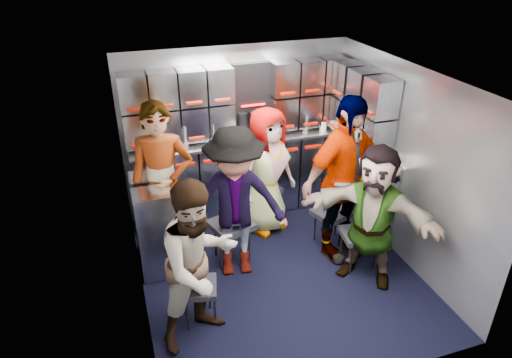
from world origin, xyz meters
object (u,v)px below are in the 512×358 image
object	(u,v)px
jump_seat_mid_right	(331,215)
attendant_arc_c	(267,171)
jump_seat_near_left	(198,289)
attendant_arc_d	(343,180)
jump_seat_center	(261,190)
jump_seat_near_right	(359,236)
attendant_arc_e	(372,216)
jump_seat_mid_left	(231,227)
attendant_arc_b	(235,204)
attendant_standing	(163,185)
attendant_arc_a	(199,264)

from	to	relation	value
jump_seat_mid_right	attendant_arc_c	bearing A→B (deg)	136.75
jump_seat_near_left	attendant_arc_c	distance (m)	1.73
attendant_arc_d	jump_seat_center	bearing A→B (deg)	105.91
jump_seat_near_right	attendant_arc_e	distance (m)	0.41
jump_seat_mid_left	jump_seat_near_right	size ratio (longest dim) A/B	1.18
attendant_arc_b	attendant_arc_d	xyz separation A→B (m)	(1.16, -0.05, 0.10)
jump_seat_near_left	attendant_arc_c	bearing A→B (deg)	48.69
attendant_standing	attendant_arc_d	size ratio (longest dim) A/B	0.97
jump_seat_near_right	attendant_arc_d	xyz separation A→B (m)	(-0.09, 0.29, 0.54)
jump_seat_near_right	attendant_arc_b	distance (m)	1.37
jump_seat_near_left	jump_seat_center	size ratio (longest dim) A/B	0.86
jump_seat_mid_right	attendant_arc_d	size ratio (longest dim) A/B	0.25
attendant_arc_d	attendant_arc_e	xyz separation A→B (m)	(0.09, -0.47, -0.17)
jump_seat_mid_left	attendant_standing	bearing A→B (deg)	154.86
jump_seat_near_left	attendant_arc_b	xyz separation A→B (m)	(0.53, 0.58, 0.46)
jump_seat_near_right	attendant_arc_b	size ratio (longest dim) A/B	0.26
attendant_standing	attendant_arc_b	distance (m)	0.81
jump_seat_near_right	attendant_arc_e	xyz separation A→B (m)	(0.00, -0.18, 0.37)
attendant_arc_e	jump_seat_mid_right	bearing A→B (deg)	144.03
jump_seat_mid_left	jump_seat_mid_right	distance (m)	1.16
attendant_standing	attendant_arc_d	bearing A→B (deg)	-4.56
attendant_arc_c	jump_seat_near_left	bearing A→B (deg)	-153.86
attendant_arc_a	attendant_arc_b	distance (m)	0.93
jump_seat_mid_left	attendant_arc_b	distance (m)	0.43
attendant_arc_c	attendant_standing	bearing A→B (deg)	166.63
jump_seat_near_right	attendant_standing	distance (m)	2.13
jump_seat_near_right	jump_seat_mid_left	bearing A→B (deg)	157.30
jump_seat_mid_right	attendant_arc_b	bearing A→B (deg)	-173.86
attendant_arc_a	attendant_arc_b	xyz separation A→B (m)	(0.53, 0.76, 0.04)
jump_seat_near_left	attendant_arc_b	world-z (taller)	attendant_arc_b
attendant_arc_a	attendant_arc_e	bearing A→B (deg)	-15.95
attendant_standing	attendant_arc_b	bearing A→B (deg)	-24.82
jump_seat_mid_left	jump_seat_near_right	world-z (taller)	jump_seat_mid_left
attendant_arc_b	jump_seat_mid_left	bearing A→B (deg)	99.30
jump_seat_center	jump_seat_mid_right	world-z (taller)	jump_seat_center
jump_seat_near_left	jump_seat_mid_right	bearing A→B (deg)	22.61
attendant_arc_a	attendant_standing	bearing A→B (deg)	71.51
attendant_arc_e	jump_seat_center	bearing A→B (deg)	162.28
attendant_arc_a	attendant_arc_c	bearing A→B (deg)	28.92
jump_seat_mid_right	attendant_arc_b	distance (m)	1.25
jump_seat_near_left	attendant_arc_c	xyz separation A→B (m)	(1.11, 1.26, 0.41)
jump_seat_center	attendant_arc_d	distance (m)	1.20
jump_seat_near_left	jump_seat_center	distance (m)	1.82
attendant_arc_d	attendant_arc_a	bearing A→B (deg)	-174.28
jump_seat_near_right	attendant_arc_b	xyz separation A→B (m)	(-1.25, 0.34, 0.44)
jump_seat_mid_left	attendant_arc_d	xyz separation A→B (m)	(1.16, -0.23, 0.49)
jump_seat_near_right	jump_seat_mid_right	bearing A→B (deg)	100.87
attendant_arc_b	attendant_arc_d	world-z (taller)	attendant_arc_d
jump_seat_mid_left	attendant_arc_c	size ratio (longest dim) A/B	0.33
attendant_arc_e	attendant_arc_b	bearing A→B (deg)	-156.57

